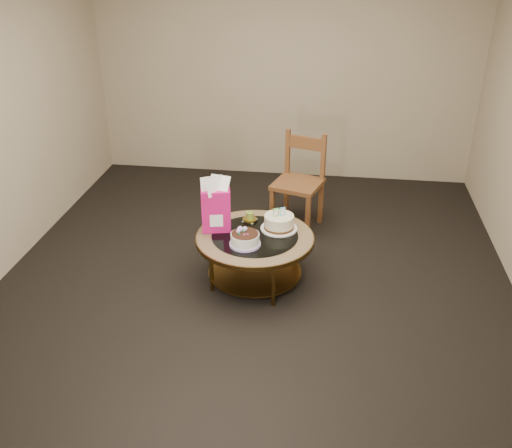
# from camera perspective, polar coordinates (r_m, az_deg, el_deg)

# --- Properties ---
(ground) EXTENTS (5.00, 5.00, 0.00)m
(ground) POSITION_cam_1_polar(r_m,az_deg,el_deg) (5.09, -0.11, -5.66)
(ground) COLOR black
(ground) RESTS_ON ground
(room_walls) EXTENTS (4.52, 5.02, 2.61)m
(room_walls) POSITION_cam_1_polar(r_m,az_deg,el_deg) (4.43, -0.13, 11.22)
(room_walls) COLOR tan
(room_walls) RESTS_ON ground
(coffee_table) EXTENTS (1.02, 1.02, 0.46)m
(coffee_table) POSITION_cam_1_polar(r_m,az_deg,el_deg) (4.89, -0.11, -1.96)
(coffee_table) COLOR brown
(coffee_table) RESTS_ON ground
(decorated_cake) EXTENTS (0.26, 0.26, 0.15)m
(decorated_cake) POSITION_cam_1_polar(r_m,az_deg,el_deg) (4.69, -1.12, -1.58)
(decorated_cake) COLOR #BCA1E4
(decorated_cake) RESTS_ON coffee_table
(cream_cake) EXTENTS (0.32, 0.32, 0.20)m
(cream_cake) POSITION_cam_1_polar(r_m,az_deg,el_deg) (4.93, 2.32, 0.15)
(cream_cake) COLOR white
(cream_cake) RESTS_ON coffee_table
(gift_bag) EXTENTS (0.27, 0.22, 0.49)m
(gift_bag) POSITION_cam_1_polar(r_m,az_deg,el_deg) (4.84, -4.04, 1.94)
(gift_bag) COLOR #DE1479
(gift_bag) RESTS_ON coffee_table
(pillar_candle) EXTENTS (0.14, 0.14, 0.10)m
(pillar_candle) POSITION_cam_1_polar(r_m,az_deg,el_deg) (5.08, -0.62, 0.62)
(pillar_candle) COLOR tan
(pillar_candle) RESTS_ON coffee_table
(dining_chair) EXTENTS (0.56, 0.56, 0.98)m
(dining_chair) POSITION_cam_1_polar(r_m,az_deg,el_deg) (5.81, 4.33, 4.26)
(dining_chair) COLOR brown
(dining_chair) RESTS_ON ground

